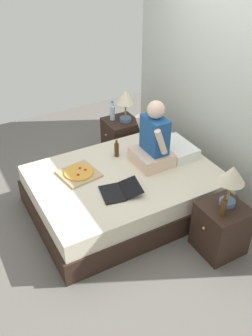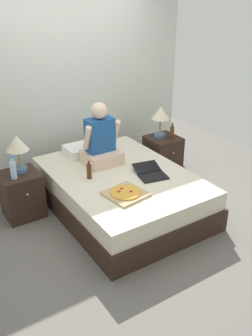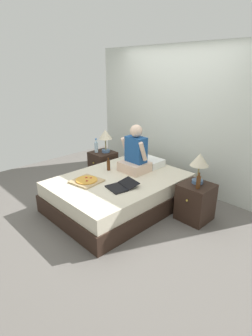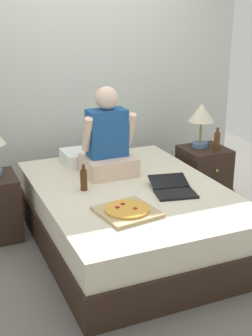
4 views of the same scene
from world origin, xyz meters
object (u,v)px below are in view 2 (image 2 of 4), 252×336
(person_seated, at_px, (101,141))
(nightstand_left, at_px, (22,194))
(water_bottle, at_px, (13,170))
(nightstand_right, at_px, (163,155))
(bed, at_px, (121,192))
(beer_bottle_on_bed, at_px, (89,171))
(beer_bottle, at_px, (172,132))
(lamp_on_right_nightstand, at_px, (161,115))
(laptop, at_px, (151,174))
(pizza_box, at_px, (126,193))
(lamp_on_left_nightstand, at_px, (17,146))

(person_seated, bearing_deg, nightstand_left, 172.63)
(water_bottle, bearing_deg, nightstand_right, 2.33)
(bed, bearing_deg, beer_bottle_on_bed, 165.47)
(water_bottle, height_order, person_seated, person_seated)
(beer_bottle, bearing_deg, nightstand_left, 177.40)
(lamp_on_right_nightstand, relative_size, beer_bottle, 1.96)
(person_seated, bearing_deg, laptop, -62.90)
(pizza_box, bearing_deg, lamp_on_right_nightstand, 39.64)
(nightstand_left, distance_m, person_seated, 1.15)
(water_bottle, height_order, beer_bottle, water_bottle)
(lamp_on_left_nightstand, relative_size, beer_bottle, 1.96)
(water_bottle, bearing_deg, lamp_on_right_nightstand, 3.68)
(beer_bottle_on_bed, bearing_deg, beer_bottle, 12.60)
(lamp_on_right_nightstand, relative_size, beer_bottle_on_bed, 2.05)
(nightstand_left, xyz_separation_m, pizza_box, (0.84, -0.99, 0.23))
(bed, height_order, laptop, laptop)
(water_bottle, bearing_deg, pizza_box, -44.63)
(lamp_on_right_nightstand, height_order, pizza_box, lamp_on_right_nightstand)
(bed, height_order, nightstand_right, nightstand_right)
(water_bottle, bearing_deg, beer_bottle, -0.25)
(nightstand_right, bearing_deg, lamp_on_right_nightstand, 120.93)
(nightstand_right, distance_m, person_seated, 1.22)
(water_bottle, height_order, pizza_box, water_bottle)
(nightstand_right, bearing_deg, water_bottle, -177.67)
(lamp_on_left_nightstand, distance_m, nightstand_right, 2.17)
(bed, xyz_separation_m, beer_bottle_on_bed, (-0.37, 0.10, 0.34))
(bed, bearing_deg, nightstand_left, 153.42)
(bed, height_order, lamp_on_left_nightstand, lamp_on_left_nightstand)
(person_seated, relative_size, beer_bottle_on_bed, 3.55)
(water_bottle, xyz_separation_m, person_seated, (1.10, -0.04, 0.11))
(lamp_on_left_nightstand, xyz_separation_m, nightstand_right, (2.09, -0.05, -0.60))
(bed, bearing_deg, water_bottle, 158.85)
(lamp_on_left_nightstand, distance_m, pizza_box, 1.37)
(bed, relative_size, person_seated, 2.70)
(nightstand_left, height_order, pizza_box, nightstand_left)
(lamp_on_left_nightstand, xyz_separation_m, person_seated, (0.98, -0.18, -0.10))
(lamp_on_left_nightstand, height_order, nightstand_right, lamp_on_left_nightstand)
(pizza_box, bearing_deg, person_seated, 77.80)
(lamp_on_left_nightstand, relative_size, laptop, 0.96)
(water_bottle, xyz_separation_m, beer_bottle_on_bed, (0.77, -0.35, -0.08))
(beer_bottle_on_bed, bearing_deg, pizza_box, -75.59)
(nightstand_right, bearing_deg, laptop, -135.68)
(nightstand_right, relative_size, laptop, 1.19)
(person_seated, bearing_deg, lamp_on_right_nightstand, 9.63)
(nightstand_left, height_order, beer_bottle_on_bed, beer_bottle_on_bed)
(nightstand_right, xyz_separation_m, laptop, (-0.78, -0.76, 0.23))
(bed, xyz_separation_m, lamp_on_left_nightstand, (-1.02, 0.58, 0.64))
(lamp_on_left_nightstand, bearing_deg, bed, -29.63)
(bed, relative_size, water_bottle, 7.63)
(pizza_box, bearing_deg, beer_bottle, 33.32)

